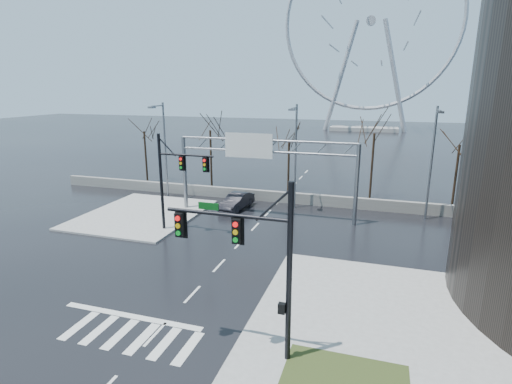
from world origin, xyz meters
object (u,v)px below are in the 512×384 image
at_px(signal_mast_near, 257,253).
at_px(sign_gantry, 261,161).
at_px(ferris_wheel, 371,29).
at_px(car, 237,201).
at_px(signal_mast_far, 173,174).

xyz_separation_m(signal_mast_near, sign_gantry, (-5.52, 19.00, 0.31)).
height_order(signal_mast_near, sign_gantry, signal_mast_near).
bearing_deg(ferris_wheel, signal_mast_near, -89.92).
bearing_deg(car, ferris_wheel, 92.00).
bearing_deg(ferris_wheel, signal_mast_far, -97.20).
relative_size(signal_mast_far, car, 1.70).
relative_size(signal_mast_far, sign_gantry, 0.49).
relative_size(signal_mast_near, car, 1.70).
height_order(signal_mast_near, car, signal_mast_near).
bearing_deg(signal_mast_far, signal_mast_near, -49.74).
height_order(sign_gantry, car, sign_gantry).
distance_m(sign_gantry, car, 5.47).
xyz_separation_m(ferris_wheel, car, (-8.27, -78.57, -25.36)).
height_order(signal_mast_near, ferris_wheel, ferris_wheel).
xyz_separation_m(sign_gantry, ferris_wheel, (5.38, 80.04, 20.95)).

